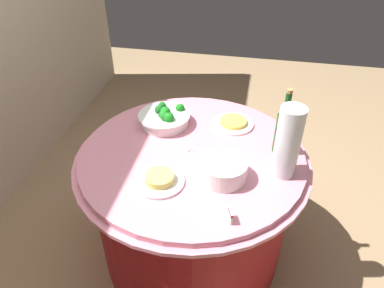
# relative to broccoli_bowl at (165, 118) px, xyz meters

# --- Properties ---
(ground_plane) EXTENTS (6.00, 6.00, 0.00)m
(ground_plane) POSITION_rel_broccoli_bowl_xyz_m (-0.22, -0.19, -0.78)
(ground_plane) COLOR #9E7F5B
(buffet_table) EXTENTS (1.16, 1.16, 0.74)m
(buffet_table) POSITION_rel_broccoli_bowl_xyz_m (-0.22, -0.19, -0.40)
(buffet_table) COLOR maroon
(buffet_table) RESTS_ON ground_plane
(broccoli_bowl) EXTENTS (0.28, 0.28, 0.10)m
(broccoli_bowl) POSITION_rel_broccoli_bowl_xyz_m (0.00, 0.00, 0.00)
(broccoli_bowl) COLOR white
(broccoli_bowl) RESTS_ON buffet_table
(plate_stack) EXTENTS (0.21, 0.21, 0.09)m
(plate_stack) POSITION_rel_broccoli_bowl_xyz_m (-0.37, -0.37, 0.00)
(plate_stack) COLOR white
(plate_stack) RESTS_ON buffet_table
(wine_bottle) EXTENTS (0.07, 0.07, 0.34)m
(wine_bottle) POSITION_rel_broccoli_bowl_xyz_m (-0.12, -0.61, 0.09)
(wine_bottle) COLOR #0F4414
(wine_bottle) RESTS_ON buffet_table
(decorative_fruit_vase) EXTENTS (0.11, 0.11, 0.34)m
(decorative_fruit_vase) POSITION_rel_broccoli_bowl_xyz_m (-0.29, -0.63, 0.11)
(decorative_fruit_vase) COLOR silver
(decorative_fruit_vase) RESTS_ON buffet_table
(serving_tongs) EXTENTS (0.10, 0.17, 0.01)m
(serving_tongs) POSITION_rel_broccoli_bowl_xyz_m (-0.24, -0.24, -0.04)
(serving_tongs) COLOR silver
(serving_tongs) RESTS_ON buffet_table
(food_plate_noodles) EXTENTS (0.22, 0.22, 0.04)m
(food_plate_noodles) POSITION_rel_broccoli_bowl_xyz_m (-0.46, -0.10, -0.02)
(food_plate_noodles) COLOR white
(food_plate_noodles) RESTS_ON buffet_table
(food_plate_fried_egg) EXTENTS (0.22, 0.22, 0.03)m
(food_plate_fried_egg) POSITION_rel_broccoli_bowl_xyz_m (0.07, -0.37, -0.03)
(food_plate_fried_egg) COLOR white
(food_plate_fried_egg) RESTS_ON buffet_table
(label_placard_front) EXTENTS (0.05, 0.02, 0.05)m
(label_placard_front) POSITION_rel_broccoli_bowl_xyz_m (-0.62, -0.43, -0.01)
(label_placard_front) COLOR white
(label_placard_front) RESTS_ON buffet_table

